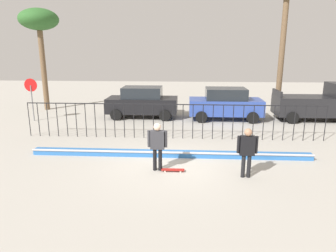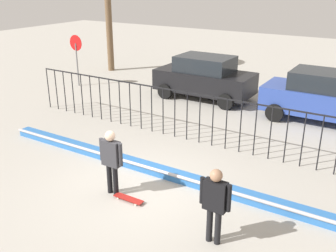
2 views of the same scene
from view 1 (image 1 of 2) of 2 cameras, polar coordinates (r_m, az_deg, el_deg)
name	(u,v)px [view 1 (image 1 of 2)]	position (r m, az deg, el deg)	size (l,w,h in m)	color
ground_plane	(169,165)	(11.23, 0.10, -7.39)	(60.00, 60.00, 0.00)	#ADA89E
bowl_coping_ledge	(170,154)	(12.08, 0.37, -5.19)	(11.00, 0.41, 0.27)	#2D6BB7
perimeter_fence	(173,117)	(14.30, 0.95, 1.67)	(14.04, 0.04, 1.66)	black
skateboarder	(157,142)	(10.47, -2.00, -3.11)	(0.69, 0.26, 1.70)	black
skateboard	(173,170)	(10.68, 0.91, -8.20)	(0.80, 0.20, 0.07)	#A51E19
camera_operator	(247,148)	(10.23, 14.62, -4.08)	(0.67, 0.25, 1.67)	black
parked_car_black	(142,102)	(18.95, -4.81, 4.52)	(4.30, 2.12, 1.90)	black
parked_car_blue	(225,104)	(18.60, 10.70, 4.15)	(4.30, 2.12, 1.90)	#2D479E
pickup_truck	(320,103)	(20.14, 26.56, 3.84)	(4.70, 2.12, 2.24)	black
stop_sign	(32,94)	(19.54, -24.21, 5.54)	(0.76, 0.07, 2.50)	slate
palm_tree_short	(39,23)	(22.93, -23.01, 17.35)	(2.58, 2.58, 6.77)	brown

